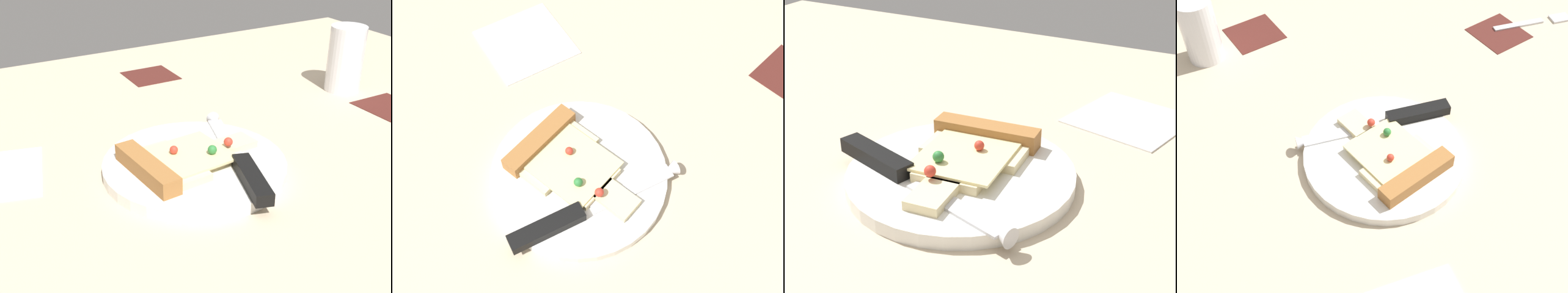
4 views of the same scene
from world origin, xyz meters
TOP-DOWN VIEW (x-y plane):
  - ground_plane at (-0.01, -0.02)cm, footprint 125.52×125.52cm
  - plate at (9.38, -8.54)cm, footprint 23.80×23.80cm
  - pizza_slice at (11.95, -8.30)cm, footprint 17.99×12.18cm
  - knife at (5.00, -4.61)cm, footprint 9.21×23.52cm
  - napkin at (33.02, -19.92)cm, footprint 15.79×15.79cm

SIDE VIEW (x-z plane):
  - ground_plane at x=-0.01cm, z-range -3.00..0.00cm
  - napkin at x=33.02cm, z-range 0.00..0.40cm
  - plate at x=9.38cm, z-range 0.00..1.50cm
  - knife at x=5.00cm, z-range 0.87..3.32cm
  - pizza_slice at x=11.95cm, z-range 1.04..3.54cm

